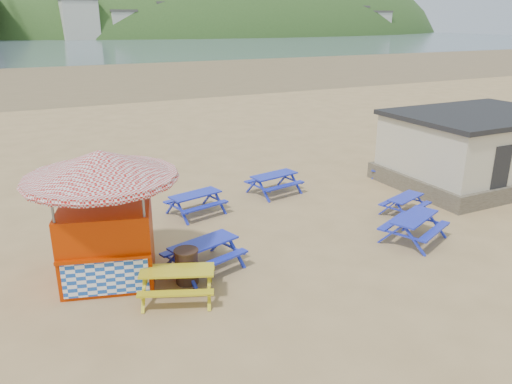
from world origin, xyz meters
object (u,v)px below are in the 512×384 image
picnic_table_blue_b (274,184)px  amenity_block (476,148)px  litter_bin (187,266)px  ice_cream_kiosk (104,199)px  picnic_table_blue_a (196,204)px  picnic_table_yellow (178,283)px

picnic_table_blue_b → amenity_block: (8.66, -2.61, 1.15)m
litter_bin → picnic_table_blue_b: bearing=44.1°
litter_bin → ice_cream_kiosk: bearing=144.8°
picnic_table_blue_a → ice_cream_kiosk: (-3.81, -3.49, 1.93)m
picnic_table_blue_a → amenity_block: (12.42, -1.84, 1.17)m
picnic_table_blue_b → amenity_block: 9.12m
picnic_table_blue_a → litter_bin: litter_bin is taller
picnic_table_blue_b → litter_bin: 7.98m
picnic_table_blue_a → litter_bin: (-1.99, -4.78, 0.10)m
ice_cream_kiosk → amenity_block: size_ratio=0.69×
picnic_table_blue_b → picnic_table_yellow: picnic_table_blue_b is taller
picnic_table_yellow → ice_cream_kiosk: bearing=147.9°
picnic_table_blue_a → picnic_table_blue_b: size_ratio=0.99×
picnic_table_yellow → amenity_block: 15.34m
picnic_table_blue_b → ice_cream_kiosk: ice_cream_kiosk is taller
litter_bin → amenity_block: bearing=11.5°
picnic_table_blue_b → amenity_block: bearing=-27.6°
picnic_table_blue_a → ice_cream_kiosk: bearing=-150.8°
litter_bin → amenity_block: 14.74m
picnic_table_yellow → picnic_table_blue_a: bearing=88.3°
picnic_table_yellow → litter_bin: bearing=76.1°
litter_bin → picnic_table_yellow: bearing=-126.5°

